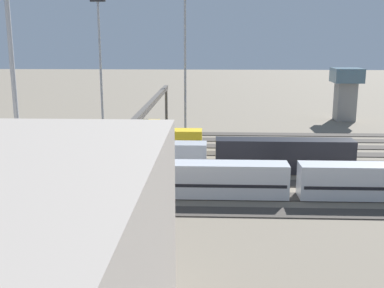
% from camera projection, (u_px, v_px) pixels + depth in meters
% --- Properties ---
extents(ground_plane, '(400.00, 400.00, 0.00)m').
position_uv_depth(ground_plane, '(153.00, 161.00, 68.01)').
color(ground_plane, '#756B5B').
extents(track_bed_0, '(140.00, 2.80, 0.12)m').
position_uv_depth(track_bed_0, '(166.00, 134.00, 87.48)').
color(track_bed_0, '#3D3833').
rests_on(track_bed_0, ground_plane).
extents(track_bed_1, '(140.00, 2.80, 0.12)m').
position_uv_depth(track_bed_1, '(163.00, 139.00, 82.61)').
color(track_bed_1, '#3D3833').
rests_on(track_bed_1, ground_plane).
extents(track_bed_2, '(140.00, 2.80, 0.12)m').
position_uv_depth(track_bed_2, '(160.00, 146.00, 77.74)').
color(track_bed_2, '#3D3833').
rests_on(track_bed_2, ground_plane).
extents(track_bed_3, '(140.00, 2.80, 0.12)m').
position_uv_depth(track_bed_3, '(157.00, 153.00, 72.87)').
color(track_bed_3, '#3D3833').
rests_on(track_bed_3, ground_plane).
extents(track_bed_4, '(140.00, 2.80, 0.12)m').
position_uv_depth(track_bed_4, '(153.00, 161.00, 67.99)').
color(track_bed_4, '#3D3833').
rests_on(track_bed_4, ground_plane).
extents(track_bed_5, '(140.00, 2.80, 0.12)m').
position_uv_depth(track_bed_5, '(148.00, 171.00, 63.12)').
color(track_bed_5, '#4C443D').
rests_on(track_bed_5, ground_plane).
extents(track_bed_6, '(140.00, 2.80, 0.12)m').
position_uv_depth(track_bed_6, '(143.00, 182.00, 58.25)').
color(track_bed_6, '#3D3833').
rests_on(track_bed_6, ground_plane).
extents(track_bed_7, '(140.00, 2.80, 0.12)m').
position_uv_depth(track_bed_7, '(136.00, 195.00, 53.38)').
color(track_bed_7, '#3D3833').
rests_on(track_bed_7, ground_plane).
extents(track_bed_8, '(140.00, 2.80, 0.12)m').
position_uv_depth(track_bed_8, '(129.00, 211.00, 48.51)').
color(track_bed_8, '#3D3833').
rests_on(track_bed_8, ground_plane).
extents(train_on_track_3, '(10.00, 3.00, 5.00)m').
position_uv_depth(train_on_track_3, '(168.00, 140.00, 72.33)').
color(train_on_track_3, gold).
rests_on(train_on_track_3, ground_plane).
extents(train_on_track_7, '(66.40, 3.06, 4.40)m').
position_uv_depth(train_on_track_7, '(384.00, 181.00, 51.82)').
color(train_on_track_7, '#1E6B9E').
rests_on(train_on_track_7, ground_plane).
extents(train_on_track_5, '(90.60, 3.06, 4.40)m').
position_uv_depth(train_on_track_5, '(16.00, 155.00, 63.41)').
color(train_on_track_5, black).
rests_on(train_on_track_5, ground_plane).
extents(light_mast_0, '(2.80, 0.70, 32.31)m').
position_uv_depth(light_mast_0, '(185.00, 23.00, 85.80)').
color(light_mast_0, '#9EA0A5').
rests_on(light_mast_0, ground_plane).
extents(light_mast_2, '(2.80, 0.70, 25.11)m').
position_uv_depth(light_mast_2, '(100.00, 45.00, 87.85)').
color(light_mast_2, '#9EA0A5').
rests_on(light_mast_2, ground_plane).
extents(light_mast_3, '(2.80, 0.70, 23.21)m').
position_uv_depth(light_mast_3, '(12.00, 64.00, 43.13)').
color(light_mast_3, '#9EA0A5').
rests_on(light_mast_3, ground_plane).
extents(signal_gantry, '(0.70, 45.00, 8.80)m').
position_uv_depth(signal_gantry, '(151.00, 108.00, 66.29)').
color(signal_gantry, '#4C4742').
rests_on(signal_gantry, ground_plane).
extents(control_tower, '(6.00, 6.00, 11.18)m').
position_uv_depth(control_tower, '(346.00, 90.00, 100.49)').
color(control_tower, gray).
rests_on(control_tower, ground_plane).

